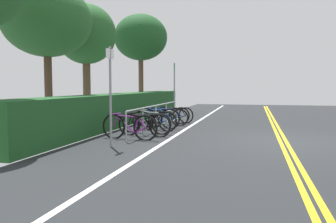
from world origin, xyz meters
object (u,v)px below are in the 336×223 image
at_px(sign_post_near, 110,88).
at_px(bike_rack, 156,111).
at_px(bicycle_5, 167,117).
at_px(tree_extra, 141,38).
at_px(bicycle_6, 168,116).
at_px(tree_mid, 47,21).
at_px(tree_far_right, 86,35).
at_px(bicycle_1, 144,125).
at_px(bicycle_3, 154,121).
at_px(bicycle_7, 174,115).
at_px(sign_post_far, 174,86).
at_px(bicycle_0, 129,127).
at_px(bicycle_4, 158,118).
at_px(bicycle_2, 146,123).

bearing_deg(sign_post_near, bike_rack, -1.62).
height_order(bicycle_5, tree_extra, tree_extra).
distance_m(bicycle_6, tree_mid, 5.69).
bearing_deg(tree_far_right, bicycle_1, -136.03).
height_order(bicycle_5, tree_mid, tree_mid).
xyz_separation_m(bicycle_3, tree_extra, (7.33, 2.91, 3.87)).
distance_m(bicycle_3, bicycle_7, 2.74).
relative_size(bike_rack, bicycle_7, 3.44).
bearing_deg(tree_mid, bicycle_3, -86.10).
bearing_deg(bike_rack, bicycle_7, -2.89).
distance_m(bicycle_5, bicycle_7, 1.36).
bearing_deg(tree_far_right, bicycle_7, -91.52).
relative_size(bike_rack, tree_far_right, 1.14).
relative_size(bike_rack, tree_mid, 1.15).
relative_size(bicycle_3, tree_mid, 0.33).
distance_m(bike_rack, bicycle_7, 2.44).
distance_m(bicycle_6, sign_post_far, 2.57).
relative_size(bicycle_0, sign_post_near, 0.70).
height_order(bicycle_5, tree_far_right, tree_far_right).
bearing_deg(bicycle_4, sign_post_near, 178.83).
relative_size(bicycle_4, bicycle_6, 0.99).
distance_m(bicycle_7, sign_post_far, 1.99).
distance_m(bicycle_1, tree_far_right, 6.78).
distance_m(sign_post_near, tree_extra, 11.39).
bearing_deg(bicycle_6, bicycle_4, 178.93).
relative_size(bicycle_1, sign_post_near, 0.71).
height_order(sign_post_far, tree_mid, tree_mid).
bearing_deg(bike_rack, bicycle_5, -7.53).
distance_m(tree_mid, tree_extra, 7.67).
xyz_separation_m(bicycle_1, bicycle_2, (0.58, 0.11, -0.01)).
bearing_deg(bicycle_7, bicycle_1, 179.81).
bearing_deg(sign_post_far, bicycle_5, -172.54).
relative_size(bicycle_6, tree_mid, 0.34).
xyz_separation_m(bicycle_2, tree_far_right, (3.62, 3.94, 3.45)).
height_order(bicycle_4, bicycle_6, bicycle_4).
distance_m(bicycle_0, sign_post_near, 1.71).
xyz_separation_m(bicycle_2, bicycle_3, (0.78, -0.03, 0.00)).
bearing_deg(bicycle_6, bicycle_0, 178.63).
relative_size(bicycle_2, sign_post_far, 0.68).
xyz_separation_m(sign_post_far, tree_extra, (3.05, 2.64, 2.68)).
bearing_deg(bicycle_3, bicycle_2, 177.50).
height_order(bicycle_3, sign_post_far, sign_post_far).
xyz_separation_m(bicycle_1, bicycle_7, (4.09, -0.01, -0.02)).
bearing_deg(bicycle_5, tree_extra, 26.91).
relative_size(bicycle_7, tree_mid, 0.33).
bearing_deg(bicycle_3, tree_far_right, 54.39).
xyz_separation_m(bicycle_5, bicycle_6, (0.64, 0.14, 0.01)).
height_order(bike_rack, sign_post_near, sign_post_near).
bearing_deg(bicycle_1, sign_post_near, 173.99).
bearing_deg(tree_mid, sign_post_far, -38.56).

